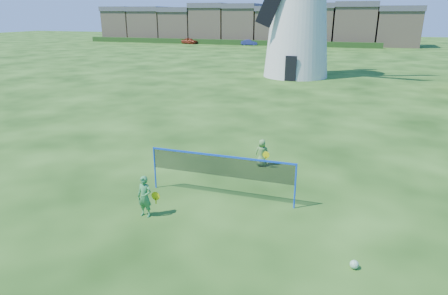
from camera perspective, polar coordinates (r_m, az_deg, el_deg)
name	(u,v)px	position (r m, az deg, el deg)	size (l,w,h in m)	color
ground	(214,191)	(13.87, -1.44, -6.43)	(220.00, 220.00, 0.00)	black
windmill	(299,6)	(39.89, 11.00, 19.76)	(14.97, 6.33, 19.70)	silver
badminton_net	(221,166)	(12.96, -0.44, -2.81)	(5.05, 0.05, 1.55)	blue
player_girl	(145,197)	(12.21, -11.60, -7.11)	(0.68, 0.37, 1.33)	#348244
player_boy	(262,153)	(15.97, 5.63, -0.79)	(0.67, 0.48, 1.14)	#568942
play_ball	(354,264)	(10.50, 18.64, -16.02)	(0.22, 0.22, 0.22)	green
terraced_houses	(248,24)	(86.73, 3.54, 17.71)	(67.61, 8.40, 8.20)	tan
hedge	(222,42)	(82.27, -0.35, 15.28)	(62.00, 0.80, 1.00)	#193814
car_left	(190,41)	(84.16, -5.10, 15.37)	(1.43, 3.55, 1.21)	maroon
car_right	(249,42)	(80.41, 3.76, 15.19)	(1.15, 3.31, 1.09)	navy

